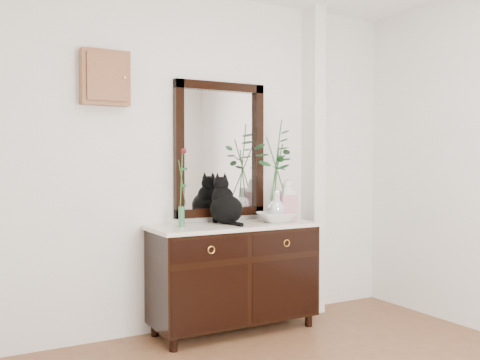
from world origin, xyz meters
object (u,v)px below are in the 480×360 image
sideboard (234,272)px  cat (226,200)px  lotus_bowl (276,217)px  ginger_jar (287,200)px

sideboard → cat: (-0.04, 0.06, 0.57)m
cat → lotus_bowl: cat is taller
sideboard → lotus_bowl: size_ratio=4.21×
lotus_bowl → sideboard: bearing=174.7°
lotus_bowl → ginger_jar: size_ratio=0.90×
cat → sideboard: bearing=-63.9°
lotus_bowl → cat: bearing=167.2°
sideboard → cat: 0.57m
sideboard → lotus_bowl: bearing=-5.3°
lotus_bowl → ginger_jar: 0.17m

